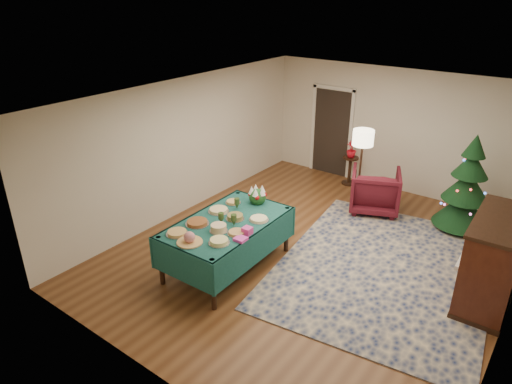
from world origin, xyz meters
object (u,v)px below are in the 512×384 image
Objects in this scene: gift_box at (247,231)px; christmas_tree at (467,188)px; buffet_table at (227,231)px; piano at (492,262)px; floor_lamp at (363,143)px; armchair at (375,189)px; side_table at (350,171)px; potted_plant at (351,153)px.

gift_box is 0.07× the size of christmas_tree.
christmas_tree is (2.73, 3.65, 0.17)m from buffet_table.
christmas_tree is 1.19× the size of piano.
gift_box is 0.08× the size of floor_lamp.
armchair reaches higher than side_table.
gift_box is 4.52m from side_table.
floor_lamp is at bearing -167.54° from christmas_tree.
gift_box is 4.38m from christmas_tree.
armchair is 1.70m from christmas_tree.
side_table is (-0.72, 1.12, -1.13)m from floor_lamp.
buffet_table is 4.56m from christmas_tree.
piano is (3.61, 1.59, -0.02)m from buffet_table.
christmas_tree reaches higher than floor_lamp.
floor_lamp is at bearing 150.01° from piano.
side_table is at bearing 89.11° from buffet_table.
buffet_table reaches higher than side_table.
side_table is at bearing 142.18° from piano.
floor_lamp is 4.39× the size of potted_plant.
piano is (3.54, -2.75, 0.34)m from side_table.
gift_box is 3.40m from floor_lamp.
buffet_table is 3.31× the size of side_table.
potted_plant is at bearing 165.39° from christmas_tree.
buffet_table is at bearing -103.74° from floor_lamp.
christmas_tree is at bearing 113.28° from piano.
potted_plant is at bearing 122.74° from floor_lamp.
buffet_table is at bearing -126.74° from christmas_tree.
piano is at bearing 23.82° from buffet_table.
floor_lamp is at bearing 76.26° from buffet_table.
armchair is 0.52× the size of christmas_tree.
buffet_table is at bearing -156.18° from piano.
buffet_table is 0.56m from gift_box.
gift_box reaches higher than buffet_table.
floor_lamp reaches higher than buffet_table.
armchair is at bearing 144.69° from piano.
piano reaches higher than armchair.
side_table is at bearing 95.60° from gift_box.
potted_plant is at bearing 95.60° from gift_box.
christmas_tree is at bearing 53.26° from buffet_table.
buffet_table is at bearing -90.89° from potted_plant.
piano is at bearing -37.82° from potted_plant.
floor_lamp is 2.07m from christmas_tree.
gift_box is (0.50, -0.12, 0.22)m from buffet_table.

